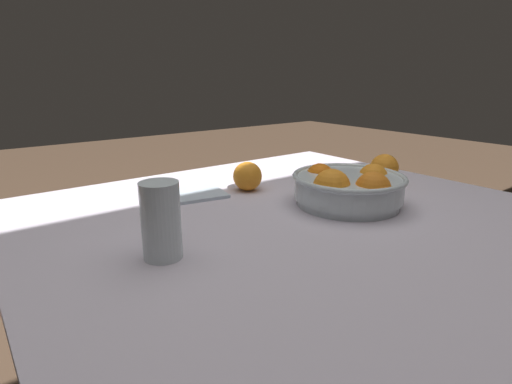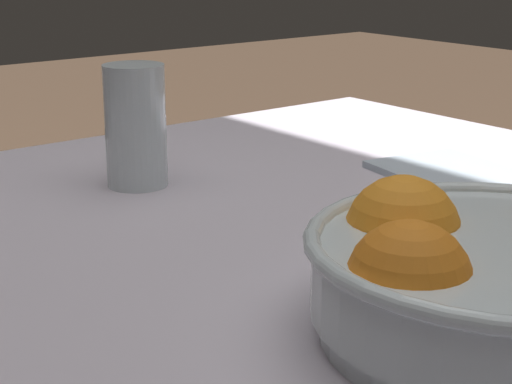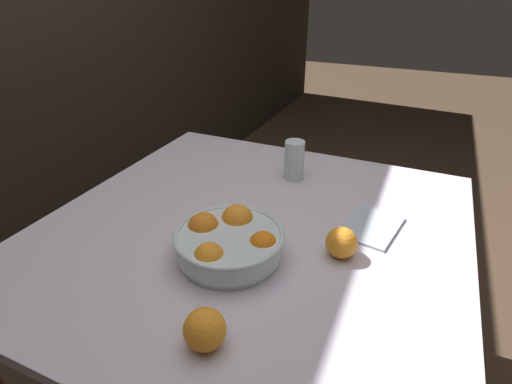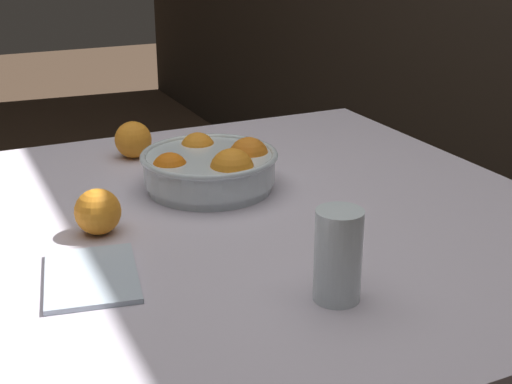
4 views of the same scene
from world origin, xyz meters
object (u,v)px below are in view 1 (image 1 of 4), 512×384
object	(u,v)px
juice_glass	(161,225)
orange_loose_front	(384,168)
orange_loose_near_bowl	(248,176)
fruit_bowl	(348,187)

from	to	relation	value
juice_glass	orange_loose_front	size ratio (longest dim) A/B	1.64
orange_loose_near_bowl	juice_glass	bearing A→B (deg)	34.49
orange_loose_near_bowl	orange_loose_front	world-z (taller)	orange_loose_front
fruit_bowl	orange_loose_near_bowl	xyz separation A→B (m)	(0.11, -0.25, -0.01)
orange_loose_near_bowl	orange_loose_front	size ratio (longest dim) A/B	0.96
fruit_bowl	juice_glass	xyz separation A→B (m)	(0.47, -0.00, 0.01)
orange_loose_front	orange_loose_near_bowl	bearing A→B (deg)	-24.25
orange_loose_near_bowl	orange_loose_front	xyz separation A→B (m)	(-0.37, 0.17, 0.00)
fruit_bowl	juice_glass	size ratio (longest dim) A/B	2.01
juice_glass	orange_loose_near_bowl	world-z (taller)	juice_glass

